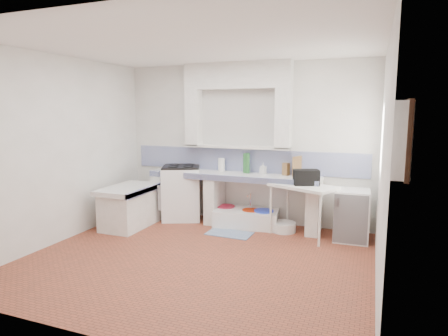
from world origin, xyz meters
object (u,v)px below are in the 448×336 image
(side_table, at_px, (302,211))
(sink, at_px, (247,219))
(fridge, at_px, (351,215))
(stove, at_px, (182,193))

(side_table, bearing_deg, sink, -168.47)
(sink, height_order, side_table, side_table)
(side_table, height_order, fridge, fridge)
(side_table, bearing_deg, fridge, 30.91)
(sink, relative_size, side_table, 1.09)
(stove, bearing_deg, fridge, -25.77)
(stove, relative_size, fridge, 1.21)
(stove, relative_size, sink, 0.88)
(sink, distance_m, side_table, 1.05)
(side_table, bearing_deg, stove, -162.05)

